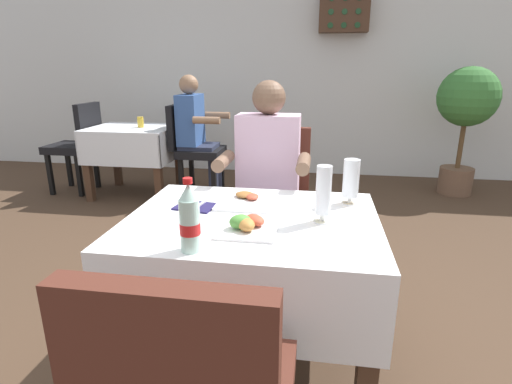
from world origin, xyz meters
name	(u,v)px	position (x,y,z in m)	size (l,w,h in m)	color
ground_plane	(256,364)	(0.00, 0.00, 0.00)	(11.00, 11.00, 0.00)	#473323
back_wall	(302,65)	(0.00, 3.68, 1.35)	(11.00, 0.12, 2.70)	silver
main_dining_table	(252,256)	(-0.02, 0.01, 0.55)	(1.04, 0.82, 0.73)	white
chair_far_diner_seat	(274,198)	(-0.02, 0.81, 0.55)	(0.44, 0.50, 0.97)	#4C2319
seated_diner_far	(267,178)	(-0.04, 0.70, 0.71)	(0.50, 0.46, 1.26)	#282D42
plate_near_camera	(247,225)	(-0.01, -0.13, 0.75)	(0.22, 0.22, 0.07)	white
plate_far_diner	(247,200)	(-0.07, 0.19, 0.74)	(0.26, 0.26, 0.04)	white
beer_glass_left	(351,181)	(0.39, 0.25, 0.84)	(0.07, 0.07, 0.21)	white
beer_glass_middle	(323,193)	(0.27, 0.00, 0.85)	(0.07, 0.07, 0.23)	white
cola_bottle_primary	(190,220)	(-0.17, -0.33, 0.84)	(0.07, 0.07, 0.26)	silver
napkin_cutlery_set	(195,206)	(-0.29, 0.09, 0.74)	(0.19, 0.20, 0.01)	#231E4C
background_dining_table	(134,145)	(-1.69, 2.40, 0.54)	(0.87, 0.72, 0.73)	white
background_chair_left	(78,142)	(-2.33, 2.40, 0.55)	(0.50, 0.44, 0.97)	black
background_chair_right	(192,146)	(-1.04, 2.40, 0.55)	(0.50, 0.44, 0.97)	black
background_patron	(196,130)	(-0.99, 2.40, 0.71)	(0.46, 0.50, 1.26)	#282D42
background_table_tumbler	(141,122)	(-1.59, 2.39, 0.79)	(0.06, 0.06, 0.11)	gold
potted_plant_corner	(466,109)	(1.75, 2.97, 0.92)	(0.61, 0.61, 1.34)	brown
wall_bottle_rack	(344,13)	(0.46, 3.52, 1.92)	(0.56, 0.21, 0.42)	#472D1E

